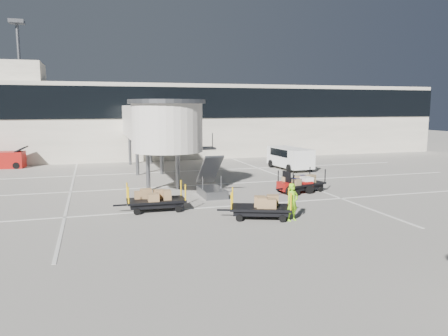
{
  "coord_description": "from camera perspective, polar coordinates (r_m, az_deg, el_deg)",
  "views": [
    {
      "loc": [
        -8.53,
        -21.04,
        5.58
      ],
      "look_at": [
        -1.11,
        3.33,
        2.0
      ],
      "focal_mm": 35.0,
      "sensor_mm": 36.0,
      "label": 1
    }
  ],
  "objects": [
    {
      "name": "ground",
      "position": [
        23.38,
        5.02,
        -5.84
      ],
      "size": [
        140.0,
        140.0,
        0.0
      ],
      "primitive_type": "plane",
      "color": "#A29D91",
      "rests_on": "ground"
    },
    {
      "name": "terminal",
      "position": [
        51.65,
        -7.86,
        6.29
      ],
      "size": [
        64.0,
        12.11,
        15.2
      ],
      "color": "silver",
      "rests_on": "ground"
    },
    {
      "name": "ground_worker",
      "position": [
        21.75,
        8.93,
        -4.42
      ],
      "size": [
        0.79,
        0.64,
        1.87
      ],
      "primitive_type": "imported",
      "rotation": [
        0.0,
        0.0,
        0.31
      ],
      "color": "#80D816",
      "rests_on": "ground"
    },
    {
      "name": "baggage_tug",
      "position": [
        28.86,
        9.35,
        -2.19
      ],
      "size": [
        2.3,
        1.58,
        1.45
      ],
      "rotation": [
        0.0,
        0.0,
        0.09
      ],
      "color": "maroon",
      "rests_on": "ground"
    },
    {
      "name": "minivan",
      "position": [
        39.63,
        8.5,
        1.51
      ],
      "size": [
        2.56,
        5.25,
        1.94
      ],
      "rotation": [
        0.0,
        0.0,
        0.07
      ],
      "color": "white",
      "rests_on": "ground"
    },
    {
      "name": "lane_markings",
      "position": [
        31.87,
        -2.38,
        -2.08
      ],
      "size": [
        40.0,
        30.0,
        0.02
      ],
      "color": "silver",
      "rests_on": "ground"
    },
    {
      "name": "jet_bridge",
      "position": [
        33.64,
        -9.17,
        5.69
      ],
      "size": [
        5.7,
        20.4,
        6.03
      ],
      "color": "silver",
      "rests_on": "ground"
    },
    {
      "name": "belt_loader",
      "position": [
        44.79,
        -26.99,
        0.94
      ],
      "size": [
        4.27,
        2.06,
        1.98
      ],
      "rotation": [
        0.0,
        0.0,
        -0.12
      ],
      "color": "maroon",
      "rests_on": "ground"
    },
    {
      "name": "box_cart_near",
      "position": [
        22.08,
        4.86,
        -5.17
      ],
      "size": [
        3.75,
        2.47,
        1.46
      ],
      "rotation": [
        0.0,
        0.0,
        -0.36
      ],
      "color": "black",
      "rests_on": "ground"
    },
    {
      "name": "suitcase_cart",
      "position": [
        29.2,
        10.18,
        -2.07
      ],
      "size": [
        3.83,
        2.41,
        1.48
      ],
      "rotation": [
        0.0,
        0.0,
        0.32
      ],
      "color": "black",
      "rests_on": "ground"
    },
    {
      "name": "box_cart_far",
      "position": [
        23.87,
        -8.79,
        -4.21
      ],
      "size": [
        3.84,
        1.63,
        1.5
      ],
      "rotation": [
        0.0,
        0.0,
        -0.03
      ],
      "color": "black",
      "rests_on": "ground"
    }
  ]
}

